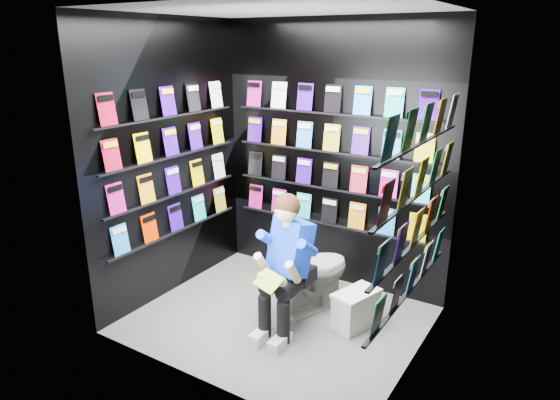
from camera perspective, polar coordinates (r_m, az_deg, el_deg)
The scene contains 14 objects.
floor at distance 4.58m, azimuth -0.24°, elevation -13.50°, with size 2.40×2.40×0.00m, color #595957.
ceiling at distance 3.93m, azimuth -0.30°, elevation 21.01°, with size 2.40×2.40×0.00m, color white.
wall_back at distance 4.91m, azimuth 6.01°, elevation 4.97°, with size 2.40×0.04×2.60m, color black.
wall_front at distance 3.30m, azimuth -9.61°, elevation -1.50°, with size 2.40×0.04×2.60m, color black.
wall_left at distance 4.80m, azimuth -12.50°, elevation 4.34°, with size 0.04×2.00×2.60m, color black.
wall_right at distance 3.59m, azimuth 16.11°, elevation -0.37°, with size 0.04×2.00×2.60m, color black.
comics_back at distance 4.89m, azimuth 5.86°, elevation 4.96°, with size 2.10×0.06×1.37m, color #E93000, non-canonical shape.
comics_left at distance 4.77m, azimuth -12.25°, elevation 4.35°, with size 0.06×1.70×1.37m, color #E93000, non-canonical shape.
comics_right at distance 3.60m, azimuth 15.66°, elevation -0.22°, with size 0.06×1.70×1.37m, color #E93000, non-canonical shape.
toilet at distance 4.62m, azimuth 3.73°, elevation -8.10°, with size 0.42×0.75×0.73m, color white.
longbox at distance 4.46m, azimuth 8.65°, elevation -12.38°, with size 0.22×0.40×0.30m, color white.
longbox_lid at distance 4.38m, azimuth 8.75°, elevation -10.50°, with size 0.24×0.42×0.03m, color white.
reader at distance 4.16m, azimuth 1.32°, elevation -5.42°, with size 0.47×0.69×1.28m, color #0B35ED, non-canonical shape.
held_comic at distance 3.96m, azimuth -1.33°, elevation -9.22°, with size 0.25×0.01×0.17m, color green.
Camera 1 is at (2.10, -3.31, 2.37)m, focal length 32.00 mm.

